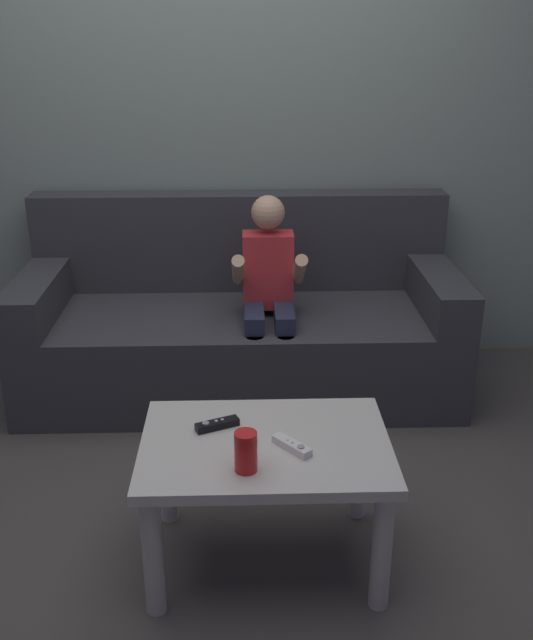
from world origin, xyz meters
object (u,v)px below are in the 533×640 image
object	(u,v)px
coffee_table	(265,464)
soda_can	(246,452)
game_remote_white_near_edge	(292,446)
person_seated_on_couch	(269,291)
game_remote_black_center	(217,424)
couch	(241,326)

from	to	relation	value
coffee_table	soda_can	size ratio (longest dim) A/B	6.27
game_remote_white_near_edge	soda_can	bearing A→B (deg)	-142.67
person_seated_on_couch	coffee_table	xyz separation A→B (m)	(-0.05, -1.08, -0.18)
game_remote_white_near_edge	game_remote_black_center	distance (m)	0.26
coffee_table	couch	bearing A→B (deg)	93.55
person_seated_on_couch	game_remote_white_near_edge	distance (m)	1.13
person_seated_on_couch	game_remote_black_center	xyz separation A→B (m)	(-0.20, -1.00, -0.09)
game_remote_black_center	soda_can	distance (m)	0.26
person_seated_on_couch	couch	bearing A→B (deg)	124.68
couch	person_seated_on_couch	size ratio (longest dim) A/B	2.11
coffee_table	soda_can	world-z (taller)	soda_can
game_remote_white_near_edge	game_remote_black_center	size ratio (longest dim) A/B	0.91
couch	person_seated_on_couch	xyz separation A→B (m)	(0.13, -0.18, 0.24)
couch	coffee_table	bearing A→B (deg)	-86.45
soda_can	couch	bearing A→B (deg)	90.74
person_seated_on_couch	game_remote_black_center	bearing A→B (deg)	-101.22
couch	game_remote_white_near_edge	size ratio (longest dim) A/B	15.37
game_remote_black_center	coffee_table	bearing A→B (deg)	-29.85
game_remote_black_center	soda_can	world-z (taller)	soda_can
game_remote_white_near_edge	couch	bearing A→B (deg)	96.80
couch	coffee_table	distance (m)	1.27
game_remote_white_near_edge	coffee_table	bearing A→B (deg)	149.55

